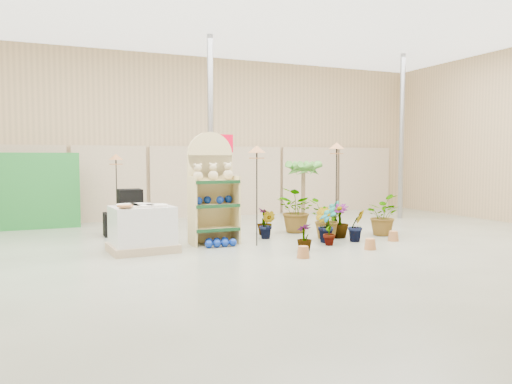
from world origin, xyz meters
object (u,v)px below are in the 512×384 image
at_px(bird_table_front, 257,153).
at_px(pallet_stack, 142,229).
at_px(display_shelf, 212,192).
at_px(potted_plant_2, 327,219).

bearing_deg(bird_table_front, pallet_stack, 172.90).
xyz_separation_m(display_shelf, pallet_stack, (-1.44, -0.39, -0.59)).
bearing_deg(potted_plant_2, pallet_stack, 178.78).
distance_m(pallet_stack, potted_plant_2, 3.78).
bearing_deg(bird_table_front, potted_plant_2, 6.36).
xyz_separation_m(bird_table_front, potted_plant_2, (1.65, 0.18, -1.36)).
distance_m(display_shelf, bird_table_front, 1.23).
bearing_deg(potted_plant_2, display_shelf, 168.59).
bearing_deg(pallet_stack, potted_plant_2, -5.65).
height_order(display_shelf, pallet_stack, display_shelf).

